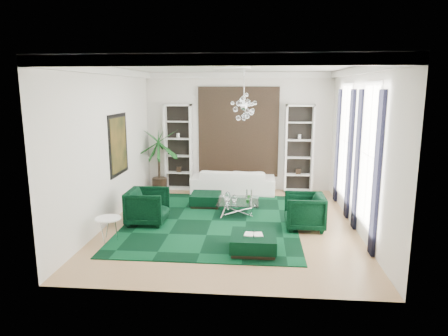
# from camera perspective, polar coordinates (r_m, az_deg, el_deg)

# --- Properties ---
(floor) EXTENTS (6.00, 7.00, 0.02)m
(floor) POSITION_cam_1_polar(r_m,az_deg,el_deg) (10.02, 0.92, -7.94)
(floor) COLOR tan
(floor) RESTS_ON ground
(ceiling) EXTENTS (6.00, 7.00, 0.02)m
(ceiling) POSITION_cam_1_polar(r_m,az_deg,el_deg) (9.47, 0.99, 14.45)
(ceiling) COLOR white
(ceiling) RESTS_ON ground
(wall_back) EXTENTS (6.00, 0.02, 3.80)m
(wall_back) POSITION_cam_1_polar(r_m,az_deg,el_deg) (13.03, 2.07, 5.17)
(wall_back) COLOR silver
(wall_back) RESTS_ON ground
(wall_front) EXTENTS (6.00, 0.02, 3.80)m
(wall_front) POSITION_cam_1_polar(r_m,az_deg,el_deg) (6.12, -1.42, -1.83)
(wall_front) COLOR silver
(wall_front) RESTS_ON ground
(wall_left) EXTENTS (0.02, 7.00, 3.80)m
(wall_left) POSITION_cam_1_polar(r_m,az_deg,el_deg) (10.22, -16.15, 3.04)
(wall_left) COLOR silver
(wall_left) RESTS_ON ground
(wall_right) EXTENTS (0.02, 7.00, 3.80)m
(wall_right) POSITION_cam_1_polar(r_m,az_deg,el_deg) (9.82, 18.78, 2.56)
(wall_right) COLOR silver
(wall_right) RESTS_ON ground
(crown_molding) EXTENTS (6.00, 7.00, 0.18)m
(crown_molding) POSITION_cam_1_polar(r_m,az_deg,el_deg) (9.47, 0.99, 13.78)
(crown_molding) COLOR white
(crown_molding) RESTS_ON ceiling
(ceiling_medallion) EXTENTS (0.90, 0.90, 0.05)m
(ceiling_medallion) POSITION_cam_1_polar(r_m,az_deg,el_deg) (9.77, 1.12, 14.11)
(ceiling_medallion) COLOR white
(ceiling_medallion) RESTS_ON ceiling
(tapestry) EXTENTS (2.50, 0.06, 2.80)m
(tapestry) POSITION_cam_1_polar(r_m,az_deg,el_deg) (12.98, 2.06, 5.15)
(tapestry) COLOR black
(tapestry) RESTS_ON wall_back
(shelving_left) EXTENTS (0.90, 0.38, 2.80)m
(shelving_left) POSITION_cam_1_polar(r_m,az_deg,el_deg) (13.15, -6.52, 2.96)
(shelving_left) COLOR white
(shelving_left) RESTS_ON floor
(shelving_right) EXTENTS (0.90, 0.38, 2.80)m
(shelving_right) POSITION_cam_1_polar(r_m,az_deg,el_deg) (12.94, 10.67, 2.71)
(shelving_right) COLOR white
(shelving_right) RESTS_ON floor
(painting) EXTENTS (0.04, 1.30, 1.60)m
(painting) POSITION_cam_1_polar(r_m,az_deg,el_deg) (10.77, -14.80, 3.24)
(painting) COLOR black
(painting) RESTS_ON wall_left
(window_near) EXTENTS (0.03, 1.10, 2.90)m
(window_near) POSITION_cam_1_polar(r_m,az_deg,el_deg) (8.95, 19.99, 1.68)
(window_near) COLOR white
(window_near) RESTS_ON wall_right
(curtain_near_a) EXTENTS (0.07, 0.30, 3.25)m
(curtain_near_a) POSITION_cam_1_polar(r_m,az_deg,el_deg) (8.24, 21.00, -0.93)
(curtain_near_a) COLOR black
(curtain_near_a) RESTS_ON floor
(curtain_near_b) EXTENTS (0.07, 0.30, 3.25)m
(curtain_near_b) POSITION_cam_1_polar(r_m,az_deg,el_deg) (9.73, 18.54, 1.00)
(curtain_near_b) COLOR black
(curtain_near_b) RESTS_ON floor
(window_far) EXTENTS (0.03, 1.10, 2.90)m
(window_far) POSITION_cam_1_polar(r_m,az_deg,el_deg) (11.26, 16.92, 3.72)
(window_far) COLOR white
(window_far) RESTS_ON wall_right
(curtain_far_a) EXTENTS (0.07, 0.30, 3.25)m
(curtain_far_a) POSITION_cam_1_polar(r_m,az_deg,el_deg) (10.53, 17.50, 1.82)
(curtain_far_a) COLOR black
(curtain_far_a) RESTS_ON floor
(curtain_far_b) EXTENTS (0.07, 0.30, 3.25)m
(curtain_far_b) POSITION_cam_1_polar(r_m,az_deg,el_deg) (12.04, 15.95, 3.04)
(curtain_far_b) COLOR black
(curtain_far_b) RESTS_ON floor
(rug) EXTENTS (4.20, 5.00, 0.02)m
(rug) POSITION_cam_1_polar(r_m,az_deg,el_deg) (10.16, -1.76, -7.54)
(rug) COLOR black
(rug) RESTS_ON floor
(sofa) EXTENTS (2.63, 1.03, 0.77)m
(sofa) POSITION_cam_1_polar(r_m,az_deg,el_deg) (12.72, 1.30, -1.91)
(sofa) COLOR white
(sofa) RESTS_ON floor
(armchair_left) EXTENTS (0.95, 0.93, 0.87)m
(armchair_left) POSITION_cam_1_polar(r_m,az_deg,el_deg) (10.05, -10.86, -5.42)
(armchair_left) COLOR black
(armchair_left) RESTS_ON floor
(armchair_right) EXTENTS (0.93, 0.90, 0.84)m
(armchair_right) POSITION_cam_1_polar(r_m,az_deg,el_deg) (9.72, 11.41, -6.10)
(armchair_right) COLOR black
(armchair_right) RESTS_ON floor
(coffee_table) EXTENTS (1.07, 1.07, 0.37)m
(coffee_table) POSITION_cam_1_polar(r_m,az_deg,el_deg) (10.68, 2.04, -5.62)
(coffee_table) COLOR white
(coffee_table) RESTS_ON floor
(ottoman_side) EXTENTS (0.82, 0.82, 0.37)m
(ottoman_side) POSITION_cam_1_polar(r_m,az_deg,el_deg) (11.39, -2.60, -4.54)
(ottoman_side) COLOR black
(ottoman_side) RESTS_ON floor
(ottoman_front) EXTENTS (0.92, 0.92, 0.37)m
(ottoman_front) POSITION_cam_1_polar(r_m,az_deg,el_deg) (8.32, 4.22, -10.65)
(ottoman_front) COLOR black
(ottoman_front) RESTS_ON floor
(book) EXTENTS (0.38, 0.25, 0.03)m
(book) POSITION_cam_1_polar(r_m,az_deg,el_deg) (8.25, 4.24, -9.38)
(book) COLOR white
(book) RESTS_ON ottoman_front
(side_table) EXTENTS (0.55, 0.55, 0.53)m
(side_table) POSITION_cam_1_polar(r_m,az_deg,el_deg) (9.12, -16.15, -8.53)
(side_table) COLOR white
(side_table) RESTS_ON floor
(palm) EXTENTS (1.63, 1.63, 2.61)m
(palm) POSITION_cam_1_polar(r_m,az_deg,el_deg) (12.98, -9.33, 2.36)
(palm) COLOR #19591E
(palm) RESTS_ON floor
(chandelier) EXTENTS (0.74, 0.74, 0.66)m
(chandelier) POSITION_cam_1_polar(r_m,az_deg,el_deg) (9.89, 2.86, 8.74)
(chandelier) COLOR white
(chandelier) RESTS_ON ceiling
(table_plant) EXTENTS (0.13, 0.10, 0.23)m
(table_plant) POSITION_cam_1_polar(r_m,az_deg,el_deg) (10.37, 3.47, -4.41)
(table_plant) COLOR #19591E
(table_plant) RESTS_ON coffee_table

